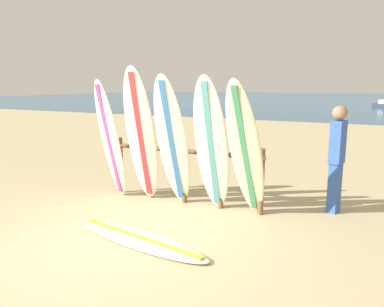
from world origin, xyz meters
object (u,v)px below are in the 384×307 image
surfboard_lying_on_sand (139,239)px  beachgoer_standing (337,155)px  surfboard_leaning_left (141,137)px  small_boat_offshore (383,105)px  surfboard_leaning_far_left (110,140)px  surfboard_rack (184,166)px  surfboard_leaning_center_right (246,152)px  surfboard_leaning_center (212,146)px  surfboard_leaning_center_left (173,143)px

surfboard_lying_on_sand → beachgoer_standing: 3.43m
surfboard_leaning_left → small_boat_offshore: (4.19, 33.78, -0.95)m
surfboard_leaning_far_left → surfboard_lying_on_sand: (1.57, -1.40, -1.07)m
small_boat_offshore → surfboard_rack: bearing=-96.0°
surfboard_leaning_left → surfboard_leaning_center_right: bearing=-1.5°
surfboard_leaning_center → surfboard_leaning_center_right: 0.60m
beachgoer_standing → surfboard_rack: bearing=-164.9°
surfboard_lying_on_sand → beachgoer_standing: beachgoer_standing is taller
surfboard_leaning_far_left → surfboard_leaning_center_right: (2.59, -0.04, -0.00)m
surfboard_lying_on_sand → surfboard_leaning_left: bearing=122.3°
surfboard_leaning_left → small_boat_offshore: size_ratio=1.11×
surfboard_leaning_center_left → surfboard_leaning_center: 0.69m
surfboard_leaning_left → surfboard_leaning_center: bearing=1.5°
surfboard_rack → surfboard_leaning_center_right: bearing=-18.1°
surfboard_leaning_left → small_boat_offshore: 34.05m
surfboard_leaning_center_left → beachgoer_standing: 2.69m
surfboard_leaning_far_left → beachgoer_standing: size_ratio=1.24×
surfboard_lying_on_sand → small_boat_offshore: bearing=84.6°
surfboard_leaning_center_left → small_boat_offshore: bearing=84.0°
surfboard_leaning_center_left → beachgoer_standing: surfboard_leaning_center_left is taller
surfboard_lying_on_sand → small_boat_offshore: (3.30, 35.19, 0.22)m
beachgoer_standing → small_boat_offshore: bearing=88.1°
surfboard_rack → surfboard_leaning_left: surfboard_leaning_left is taller
surfboard_leaning_center_right → small_boat_offshore: bearing=86.1°
surfboard_lying_on_sand → small_boat_offshore: 35.35m
surfboard_rack → surfboard_leaning_center: bearing=-26.4°
surfboard_leaning_center_right → surfboard_lying_on_sand: bearing=-126.7°
surfboard_leaning_center_left → surfboard_lying_on_sand: bearing=-79.5°
surfboard_leaning_center_left → surfboard_leaning_center: surfboard_leaning_center_left is taller
surfboard_rack → surfboard_lying_on_sand: (0.24, -1.78, -0.63)m
surfboard_leaning_left → small_boat_offshore: bearing=82.9°
surfboard_leaning_center_right → beachgoer_standing: size_ratio=1.24×
surfboard_rack → surfboard_leaning_center_left: (-0.02, -0.38, 0.47)m
surfboard_rack → surfboard_leaning_center: size_ratio=1.29×
surfboard_leaning_center_right → small_boat_offshore: (2.28, 33.83, -0.84)m
surfboard_leaning_far_left → surfboard_leaning_center_left: bearing=-0.3°
surfboard_leaning_far_left → surfboard_leaning_left: surfboard_leaning_left is taller
surfboard_leaning_far_left → small_boat_offshore: surfboard_leaning_far_left is taller
small_boat_offshore → surfboard_leaning_center_right: bearing=-93.9°
surfboard_leaning_far_left → small_boat_offshore: size_ratio=1.01×
surfboard_leaning_center → beachgoer_standing: surfboard_leaning_center is taller
surfboard_leaning_center_right → surfboard_leaning_center_left: bearing=178.7°
surfboard_lying_on_sand → beachgoer_standing: size_ratio=1.31×
surfboard_leaning_far_left → beachgoer_standing: 3.93m
surfboard_rack → small_boat_offshore: 33.60m
surfboard_rack → surfboard_leaning_left: 0.92m
surfboard_rack → small_boat_offshore: size_ratio=1.34×
surfboard_leaning_left → surfboard_leaning_center: 1.32m
small_boat_offshore → surfboard_leaning_center_left: bearing=-96.0°
surfboard_leaning_center_right → small_boat_offshore: size_ratio=1.01×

